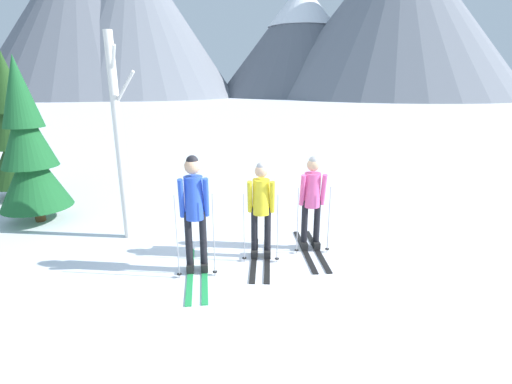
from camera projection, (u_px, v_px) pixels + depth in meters
The scene contains 8 objects.
ground_plane at pixel (252, 260), 6.20m from camera, with size 400.00×400.00×0.00m, color white.
skier_in_blue at pixel (194, 209), 5.55m from camera, with size 0.61×1.76×1.85m.
skier_in_yellow at pixel (261, 205), 6.07m from camera, with size 0.60×1.63×1.64m.
skier_in_pink at pixel (312, 200), 6.37m from camera, with size 0.61×1.69×1.67m.
pine_tree_near at pixel (15, 133), 9.15m from camera, with size 1.50×1.50×3.62m.
pine_tree_mid at pixel (28, 150), 7.51m from camera, with size 1.40×1.40×3.37m.
birch_tree_tall at pixel (119, 139), 6.60m from camera, with size 0.52×0.43×3.69m.
mountain_ridge_distant at pixel (245, 19), 68.82m from camera, with size 99.28×48.38×29.12m.
Camera 1 is at (-0.49, -5.60, 2.86)m, focal length 26.02 mm.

